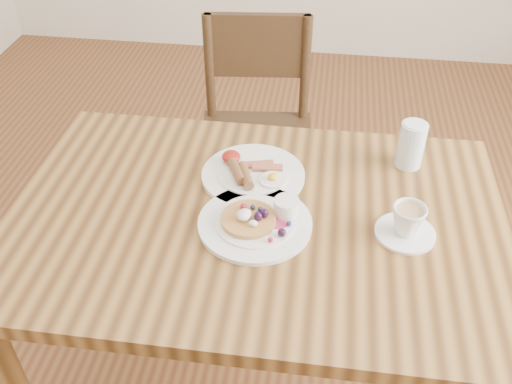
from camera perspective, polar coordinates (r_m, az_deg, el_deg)
dining_table at (r=1.44m, az=-0.00°, el=-5.20°), size 1.20×0.80×0.75m
chair_far at (r=2.16m, az=0.01°, el=6.47°), size 0.46×0.46×0.88m
pancake_plate at (r=1.34m, az=0.14°, el=-2.84°), size 0.27×0.27×0.06m
breakfast_plate at (r=1.49m, az=-0.44°, el=1.88°), size 0.27×0.27×0.04m
teacup_saucer at (r=1.35m, az=14.88°, el=-3.02°), size 0.14×0.14×0.08m
water_glass at (r=1.55m, az=15.25°, el=4.57°), size 0.07×0.07×0.13m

